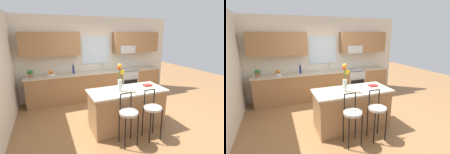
# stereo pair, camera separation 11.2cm
# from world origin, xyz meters

# --- Properties ---
(ground_plane) EXTENTS (14.00, 14.00, 0.00)m
(ground_plane) POSITION_xyz_m (0.00, 0.00, 0.00)
(ground_plane) COLOR olive
(back_wall_assembly) EXTENTS (5.60, 0.50, 2.70)m
(back_wall_assembly) POSITION_xyz_m (0.02, 1.99, 1.51)
(back_wall_assembly) COLOR beige
(back_wall_assembly) RESTS_ON ground
(counter_run) EXTENTS (4.56, 0.64, 0.92)m
(counter_run) POSITION_xyz_m (0.00, 1.70, 0.47)
(counter_run) COLOR #996B42
(counter_run) RESTS_ON ground
(sink_faucet) EXTENTS (0.02, 0.13, 0.23)m
(sink_faucet) POSITION_xyz_m (0.17, 1.84, 1.06)
(sink_faucet) COLOR #B7BABC
(sink_faucet) RESTS_ON counter_run
(oven_range) EXTENTS (0.60, 0.64, 0.92)m
(oven_range) POSITION_xyz_m (1.05, 1.68, 0.46)
(oven_range) COLOR #B7BABC
(oven_range) RESTS_ON ground
(kitchen_island) EXTENTS (1.76, 0.77, 0.92)m
(kitchen_island) POSITION_xyz_m (0.01, -0.35, 0.46)
(kitchen_island) COLOR #996B42
(kitchen_island) RESTS_ON ground
(bar_stool_near) EXTENTS (0.36, 0.36, 1.04)m
(bar_stool_near) POSITION_xyz_m (-0.27, -0.94, 0.64)
(bar_stool_near) COLOR black
(bar_stool_near) RESTS_ON ground
(bar_stool_middle) EXTENTS (0.36, 0.36, 1.04)m
(bar_stool_middle) POSITION_xyz_m (0.28, -0.94, 0.64)
(bar_stool_middle) COLOR black
(bar_stool_middle) RESTS_ON ground
(flower_vase) EXTENTS (0.17, 0.16, 0.62)m
(flower_vase) POSITION_xyz_m (-0.18, -0.37, 1.27)
(flower_vase) COLOR silver
(flower_vase) RESTS_ON kitchen_island
(cookbook) EXTENTS (0.20, 0.15, 0.03)m
(cookbook) POSITION_xyz_m (0.60, -0.28, 0.94)
(cookbook) COLOR maroon
(cookbook) RESTS_ON kitchen_island
(fruit_bowl_oranges) EXTENTS (0.24, 0.24, 0.16)m
(fruit_bowl_oranges) POSITION_xyz_m (-1.52, 1.70, 0.97)
(fruit_bowl_oranges) COLOR silver
(fruit_bowl_oranges) RESTS_ON counter_run
(bottle_olive_oil) EXTENTS (0.06, 0.06, 0.32)m
(bottle_olive_oil) POSITION_xyz_m (-0.84, 1.70, 1.05)
(bottle_olive_oil) COLOR navy
(bottle_olive_oil) RESTS_ON counter_run
(potted_plant_small) EXTENTS (0.18, 0.12, 0.23)m
(potted_plant_small) POSITION_xyz_m (-2.08, 1.70, 1.05)
(potted_plant_small) COLOR #9E5B3D
(potted_plant_small) RESTS_ON counter_run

